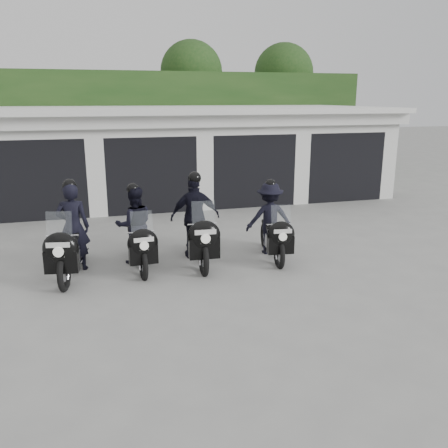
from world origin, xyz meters
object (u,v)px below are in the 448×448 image
object	(u,v)px
police_bike_a	(70,237)
police_bike_b	(136,231)
police_bike_d	(271,223)
police_bike_c	(197,223)

from	to	relation	value
police_bike_a	police_bike_b	world-z (taller)	police_bike_a
police_bike_a	police_bike_d	size ratio (longest dim) A/B	1.11
police_bike_a	police_bike_b	bearing A→B (deg)	18.54
police_bike_a	police_bike_d	xyz separation A→B (m)	(4.05, 0.07, -0.02)
police_bike_d	police_bike_a	bearing A→B (deg)	-171.10
police_bike_a	police_bike_d	distance (m)	4.05
police_bike_b	police_bike_c	size ratio (longest dim) A/B	0.90
police_bike_c	police_bike_d	bearing A→B (deg)	-0.70
police_bike_a	police_bike_c	distance (m)	2.47
police_bike_b	police_bike_d	xyz separation A→B (m)	(2.81, -0.12, -0.00)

